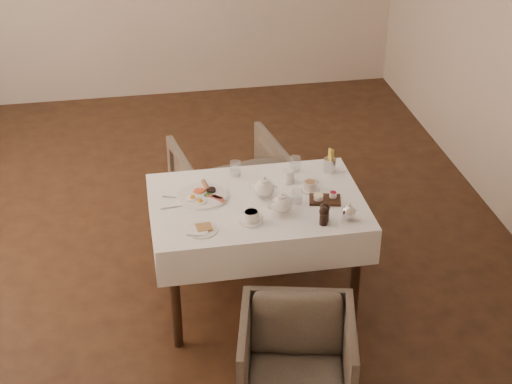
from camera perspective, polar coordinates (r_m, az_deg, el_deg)
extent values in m
plane|color=black|center=(5.86, -4.21, -2.47)|extent=(5.00, 5.00, 0.00)
plane|color=#C1B09B|center=(2.99, 0.15, -5.09)|extent=(4.50, 0.00, 4.50)
cube|color=black|center=(4.72, 0.07, -0.99)|extent=(1.20, 0.80, 0.04)
cube|color=white|center=(4.76, 0.07, -1.84)|extent=(1.28, 0.88, 0.23)
cylinder|color=black|center=(5.15, -6.53, -3.08)|extent=(0.06, 0.06, 0.70)
cylinder|color=black|center=(5.30, 5.18, -1.95)|extent=(0.06, 0.06, 0.70)
cylinder|color=black|center=(4.60, -5.87, -7.73)|extent=(0.06, 0.06, 0.70)
cylinder|color=black|center=(4.77, 7.24, -6.30)|extent=(0.06, 0.06, 0.70)
imported|color=#4B4037|center=(4.29, 2.97, -12.21)|extent=(0.73, 0.74, 0.57)
imported|color=#4B4037|center=(5.64, -1.89, 0.28)|extent=(0.85, 0.87, 0.68)
cylinder|color=white|center=(4.74, -3.95, -0.29)|extent=(0.31, 0.31, 0.01)
ellipsoid|color=#CD4A24|center=(4.78, -4.15, 0.15)|extent=(0.08, 0.07, 0.03)
cylinder|color=brown|center=(4.82, -3.69, 0.48)|extent=(0.05, 0.11, 0.03)
cylinder|color=black|center=(4.77, -3.28, 0.14)|extent=(0.06, 0.06, 0.02)
cube|color=maroon|center=(4.70, -2.88, -0.42)|extent=(0.10, 0.10, 0.01)
ellipsoid|color=#264C19|center=(4.74, -3.48, -0.17)|extent=(0.06, 0.05, 0.02)
cylinder|color=white|center=(4.43, -3.91, -2.77)|extent=(0.17, 0.17, 0.01)
cube|color=brown|center=(4.43, -3.80, -2.58)|extent=(0.09, 0.09, 0.01)
cube|color=white|center=(4.41, -4.25, -2.89)|extent=(0.13, 0.11, 0.01)
cylinder|color=white|center=(4.87, 2.38, 1.17)|extent=(0.09, 0.09, 0.08)
cylinder|color=white|center=(4.50, -0.35, -2.12)|extent=(0.14, 0.14, 0.01)
cylinder|color=white|center=(4.48, -0.35, -1.76)|extent=(0.12, 0.12, 0.06)
cylinder|color=#B0794F|center=(4.47, -0.36, -1.46)|extent=(0.08, 0.08, 0.00)
cylinder|color=white|center=(4.82, 3.94, 0.19)|extent=(0.12, 0.12, 0.01)
cylinder|color=white|center=(4.80, 3.95, 0.49)|extent=(0.10, 0.10, 0.05)
cylinder|color=#B0794F|center=(4.79, 3.96, 0.74)|extent=(0.07, 0.07, 0.00)
cylinder|color=silver|center=(4.95, -1.52, 1.73)|extent=(0.08, 0.08, 0.10)
cylinder|color=silver|center=(4.66, 3.01, -0.31)|extent=(0.08, 0.08, 0.09)
cylinder|color=silver|center=(5.00, 2.85, 2.05)|extent=(0.08, 0.08, 0.10)
cube|color=black|center=(4.71, 5.04, -0.57)|extent=(0.21, 0.16, 0.02)
cylinder|color=white|center=(4.69, 4.56, -0.37)|extent=(0.06, 0.06, 0.03)
cylinder|color=maroon|center=(4.72, 5.63, -0.20)|extent=(0.05, 0.05, 0.03)
cylinder|color=silver|center=(5.01, 5.38, 1.98)|extent=(0.08, 0.08, 0.09)
cube|color=silver|center=(4.75, -5.73, -0.41)|extent=(0.18, 0.07, 0.00)
cube|color=silver|center=(4.66, -5.82, -1.08)|extent=(0.19, 0.03, 0.00)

